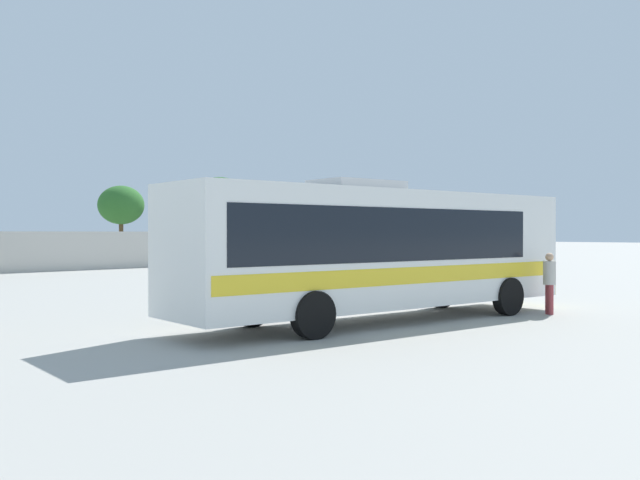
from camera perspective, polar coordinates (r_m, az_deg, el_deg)
ground_plane at (r=26.23m, az=-12.60°, el=-4.40°), size 300.00×300.00×0.00m
coach_bus_white_yellow at (r=17.70m, az=4.89°, el=-0.60°), size 12.00×4.00×3.58m
attendant_by_bus_door at (r=20.31m, az=18.46°, el=-3.13°), size 0.49×0.49×1.72m
roadside_tree_midright at (r=52.21m, az=-16.14°, el=2.77°), size 3.32×3.32×5.72m
roadside_tree_right at (r=56.36m, az=-8.32°, el=2.75°), size 5.61×5.61×6.78m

